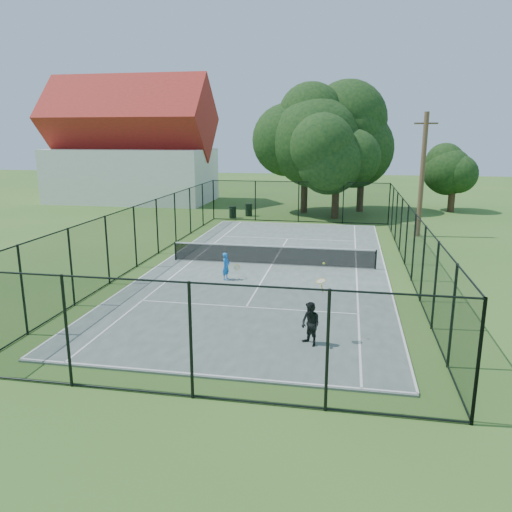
% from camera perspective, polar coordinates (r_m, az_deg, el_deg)
% --- Properties ---
extents(ground, '(120.00, 120.00, 0.00)m').
position_cam_1_polar(ground, '(24.75, 1.83, -1.11)').
color(ground, '#336020').
extents(tennis_court, '(11.00, 24.00, 0.06)m').
position_cam_1_polar(tennis_court, '(24.74, 1.83, -1.04)').
color(tennis_court, '#4F5D56').
rests_on(tennis_court, ground).
extents(tennis_net, '(10.08, 0.08, 0.95)m').
position_cam_1_polar(tennis_net, '(24.61, 1.84, 0.20)').
color(tennis_net, black).
rests_on(tennis_net, tennis_court).
extents(fence, '(13.10, 26.10, 3.00)m').
position_cam_1_polar(fence, '(24.41, 1.86, 2.30)').
color(fence, black).
rests_on(fence, ground).
extents(tree_near_left, '(7.28, 7.28, 9.50)m').
position_cam_1_polar(tree_near_left, '(41.56, 5.66, 12.97)').
color(tree_near_left, '#332114').
rests_on(tree_near_left, ground).
extents(tree_near_mid, '(5.98, 5.98, 7.83)m').
position_cam_1_polar(tree_near_mid, '(38.79, 9.25, 11.30)').
color(tree_near_mid, '#332114').
rests_on(tree_near_mid, ground).
extents(tree_near_right, '(6.71, 6.71, 9.26)m').
position_cam_1_polar(tree_near_right, '(42.87, 12.13, 12.82)').
color(tree_near_right, '#332114').
rests_on(tree_near_right, ground).
extents(tree_far_right, '(4.07, 4.07, 5.39)m').
position_cam_1_polar(tree_far_right, '(44.97, 21.69, 8.93)').
color(tree_far_right, '#332114').
rests_on(tree_far_right, ground).
extents(building, '(15.30, 8.15, 11.87)m').
position_cam_1_polar(building, '(50.09, -14.09, 11.70)').
color(building, silver).
rests_on(building, ground).
extents(trash_bin_left, '(0.58, 0.58, 0.92)m').
position_cam_1_polar(trash_bin_left, '(38.94, -2.68, 5.04)').
color(trash_bin_left, black).
rests_on(trash_bin_left, ground).
extents(trash_bin_right, '(0.58, 0.58, 0.99)m').
position_cam_1_polar(trash_bin_right, '(39.89, -0.84, 5.30)').
color(trash_bin_right, black).
rests_on(trash_bin_right, ground).
extents(utility_pole, '(1.40, 0.30, 7.68)m').
position_cam_1_polar(utility_pole, '(33.06, 18.46, 8.81)').
color(utility_pole, '#4C3823').
rests_on(utility_pole, ground).
extents(player_blue, '(0.79, 0.51, 1.22)m').
position_cam_1_polar(player_blue, '(22.06, -3.43, -1.18)').
color(player_blue, blue).
rests_on(player_blue, tennis_court).
extents(player_black, '(0.83, 1.11, 2.46)m').
position_cam_1_polar(player_black, '(15.34, 6.26, -7.71)').
color(player_black, black).
rests_on(player_black, tennis_court).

